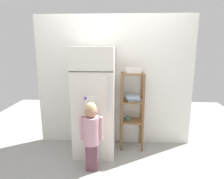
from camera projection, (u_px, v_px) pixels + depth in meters
ground_plane at (113, 151)px, 3.27m from camera, size 6.00×6.00×0.00m
kitchen_wall_back at (114, 82)px, 3.39m from camera, size 2.61×0.03×2.18m
refrigerator at (95, 101)px, 3.13m from camera, size 0.62×0.65×1.68m
child_standing at (91, 130)px, 2.67m from camera, size 0.31×0.23×0.97m
pantry_shelf_unit at (132, 105)px, 3.27m from camera, size 0.37×0.31×1.27m
fruit_bin at (134, 71)px, 3.16m from camera, size 0.24×0.16×0.08m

